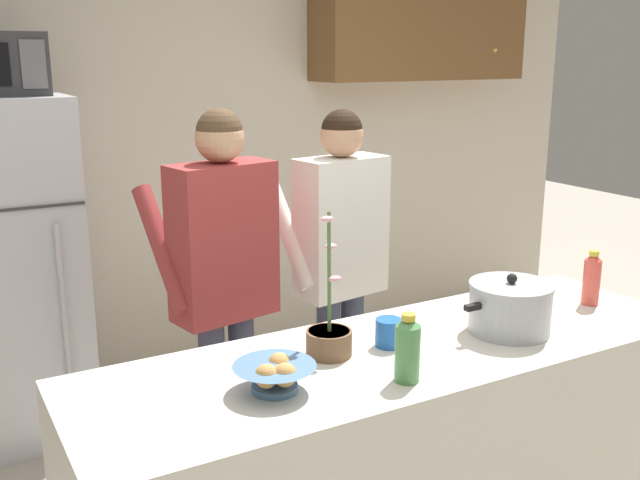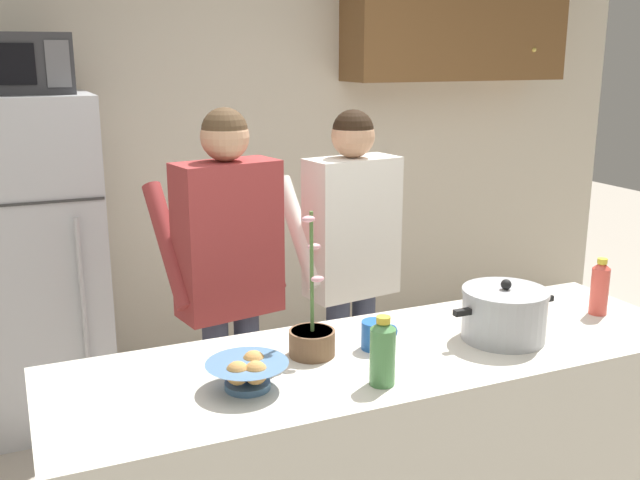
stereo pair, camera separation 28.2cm
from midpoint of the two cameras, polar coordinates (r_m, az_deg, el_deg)
The scene contains 12 objects.
back_wall_unit at distance 4.43m, azimuth -4.38°, elevation 8.28°, with size 6.00×0.48×2.60m.
kitchen_island at distance 2.66m, azimuth 8.19°, elevation -17.83°, with size 2.20×0.68×0.92m, color silver.
refrigerator at distance 3.89m, azimuth -19.33°, elevation -1.78°, with size 0.64×0.68×1.69m.
microwave at distance 3.73m, azimuth -20.57°, elevation 12.78°, with size 0.48×0.37×0.28m.
person_near_pot at distance 3.03m, azimuth -4.58°, elevation -1.54°, with size 0.56×0.49×1.67m.
person_by_sink at distance 3.32m, azimuth 4.84°, elevation -0.52°, with size 0.54×0.47×1.64m.
cooking_pot at distance 2.61m, azimuth 17.24°, elevation -5.59°, with size 0.40×0.29×0.21m.
coffee_mug at distance 2.45m, azimuth 7.69°, elevation -7.42°, with size 0.13×0.09×0.10m.
bread_bowl at distance 2.15m, azimuth -1.90°, elevation -10.40°, with size 0.24×0.24×0.10m.
bottle_near_edge at distance 2.18m, azimuth 8.66°, elevation -8.68°, with size 0.08×0.08×0.21m.
bottle_mid_counter at distance 2.97m, azimuth 23.57°, elevation -3.42°, with size 0.07×0.07×0.22m.
potted_orchid at distance 2.37m, azimuth 2.80°, elevation -7.64°, with size 0.15×0.15×0.48m.
Camera 2 is at (-1.09, -1.96, 1.87)m, focal length 40.97 mm.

